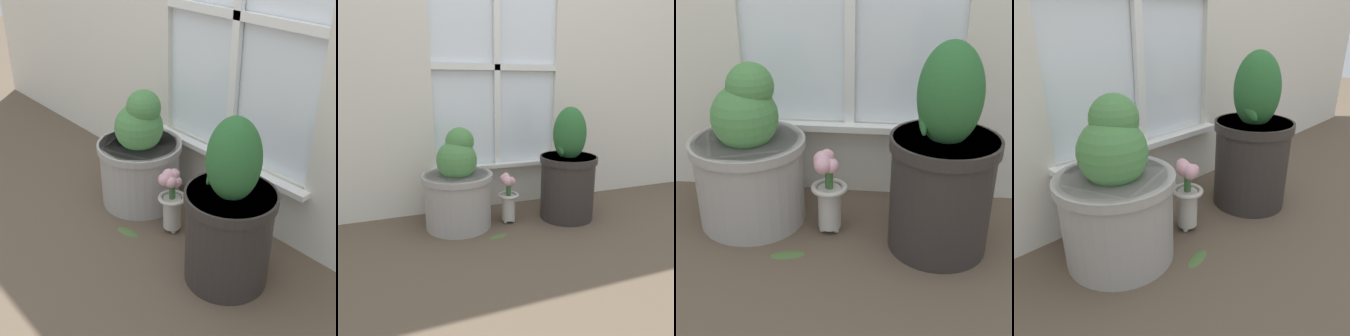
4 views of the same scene
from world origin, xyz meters
The scene contains 5 objects.
ground_plane centered at (0.00, 0.00, 0.00)m, with size 10.00×10.00×0.00m, color brown.
potted_plant_left centered at (-0.32, 0.24, 0.23)m, with size 0.39×0.39×0.56m.
potted_plant_right centered at (0.32, 0.15, 0.27)m, with size 0.33×0.33×0.66m.
flower_vase centered at (-0.04, 0.19, 0.17)m, with size 0.12×0.12×0.29m.
fallen_leaf centered at (-0.15, 0.04, 0.00)m, with size 0.12×0.07×0.01m.
Camera 4 is at (-0.84, -0.57, 0.73)m, focal length 35.00 mm.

